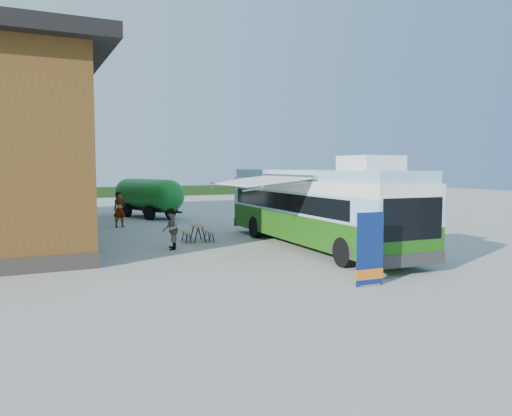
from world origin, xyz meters
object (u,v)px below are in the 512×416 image
banner (370,256)px  slurry_tanker (148,195)px  person_a (120,210)px  person_b (170,229)px  bus (315,205)px  picnic_table (198,229)px

banner → slurry_tanker: size_ratio=0.32×
person_a → person_b: (0.47, -8.08, -0.14)m
bus → person_a: (-5.76, 9.99, -0.76)m
banner → picnic_table: size_ratio=1.49×
banner → person_a: bearing=105.1°
picnic_table → person_a: (-2.12, 6.47, 0.42)m
slurry_tanker → person_a: bearing=-140.2°
bus → person_b: size_ratio=7.28×
picnic_table → bus: bearing=-37.1°
picnic_table → person_b: (-1.64, -1.61, 0.28)m
bus → picnic_table: bearing=138.2°
person_b → bus: bearing=86.5°
slurry_tanker → picnic_table: bearing=-112.2°
bus → slurry_tanker: (-3.24, 14.33, -0.30)m
bus → person_b: bearing=162.4°
bus → picnic_table: 5.20m
banner → slurry_tanker: 20.43m
picnic_table → person_b: size_ratio=0.84×
person_a → slurry_tanker: 5.04m
banner → picnic_table: bearing=101.5°
bus → slurry_tanker: bearing=105.0°
bus → banner: bus is taller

